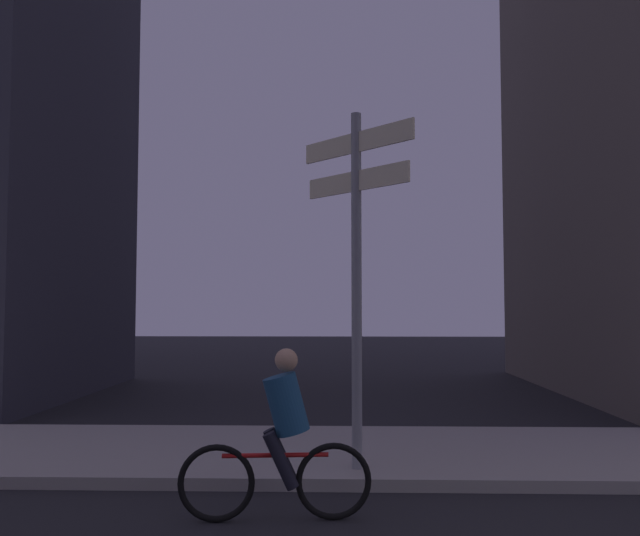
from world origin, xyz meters
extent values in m
cube|color=#9E9991|center=(0.00, 6.62, 0.07)|extent=(40.00, 3.09, 0.14)
cylinder|color=gray|center=(-1.24, 5.55, 2.22)|extent=(0.12, 0.12, 4.16)
cube|color=beige|center=(-1.24, 5.55, 3.95)|extent=(1.25, 1.25, 0.24)
cube|color=beige|center=(-1.24, 5.55, 3.49)|extent=(1.15, 1.15, 0.24)
torus|color=black|center=(-2.60, 4.08, 0.36)|extent=(0.72, 0.12, 0.72)
torus|color=black|center=(-1.50, 4.17, 0.36)|extent=(0.72, 0.12, 0.72)
cylinder|color=red|center=(-2.05, 4.13, 0.61)|extent=(1.00, 0.13, 0.04)
cylinder|color=navy|center=(-1.95, 4.13, 1.08)|extent=(0.48, 0.36, 0.61)
sphere|color=tan|center=(-1.95, 4.13, 1.50)|extent=(0.22, 0.22, 0.22)
cylinder|color=black|center=(-1.99, 4.04, 0.58)|extent=(0.35, 0.15, 0.55)
cylinder|color=black|center=(-2.01, 4.22, 0.58)|extent=(0.35, 0.15, 0.55)
camera|label=1|loc=(-1.47, -2.03, 2.02)|focal=36.28mm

